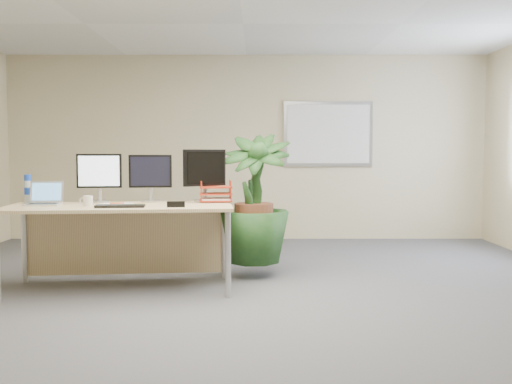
{
  "coord_description": "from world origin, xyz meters",
  "views": [
    {
      "loc": [
        0.15,
        -4.4,
        1.28
      ],
      "look_at": [
        0.14,
        0.35,
        0.95
      ],
      "focal_mm": 40.0,
      "sensor_mm": 36.0,
      "label": 1
    }
  ],
  "objects_px": {
    "floor_plant": "(254,204)",
    "monitor_right": "(150,175)",
    "laptop": "(45,199)",
    "desk": "(122,222)",
    "monitor_left": "(99,175)"
  },
  "relations": [
    {
      "from": "desk",
      "to": "monitor_left",
      "type": "xyz_separation_m",
      "value": [
        -0.25,
        0.14,
        0.44
      ]
    },
    {
      "from": "desk",
      "to": "laptop",
      "type": "distance_m",
      "value": 0.74
    },
    {
      "from": "desk",
      "to": "monitor_left",
      "type": "relative_size",
      "value": 4.51
    },
    {
      "from": "desk",
      "to": "monitor_right",
      "type": "distance_m",
      "value": 0.55
    },
    {
      "from": "laptop",
      "to": "monitor_right",
      "type": "bearing_deg",
      "value": 18.67
    },
    {
      "from": "floor_plant",
      "to": "monitor_right",
      "type": "xyz_separation_m",
      "value": [
        -1.02,
        -0.22,
        0.31
      ]
    },
    {
      "from": "desk",
      "to": "floor_plant",
      "type": "relative_size",
      "value": 1.43
    },
    {
      "from": "laptop",
      "to": "floor_plant",
      "type": "bearing_deg",
      "value": 15.37
    },
    {
      "from": "floor_plant",
      "to": "desk",
      "type": "bearing_deg",
      "value": -160.0
    },
    {
      "from": "desk",
      "to": "monitor_left",
      "type": "distance_m",
      "value": 0.53
    },
    {
      "from": "monitor_right",
      "to": "floor_plant",
      "type": "bearing_deg",
      "value": 12.26
    },
    {
      "from": "floor_plant",
      "to": "laptop",
      "type": "height_order",
      "value": "floor_plant"
    },
    {
      "from": "floor_plant",
      "to": "monitor_right",
      "type": "height_order",
      "value": "floor_plant"
    },
    {
      "from": "laptop",
      "to": "desk",
      "type": "bearing_deg",
      "value": 6.58
    },
    {
      "from": "floor_plant",
      "to": "laptop",
      "type": "bearing_deg",
      "value": -164.63
    }
  ]
}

